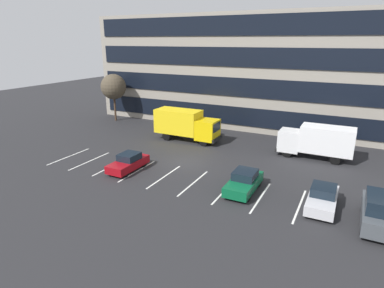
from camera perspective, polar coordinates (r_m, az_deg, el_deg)
name	(u,v)px	position (r m, az deg, el deg)	size (l,w,h in m)	color
ground_plane	(186,162)	(31.12, -1.09, -3.19)	(120.00, 120.00, 0.00)	#262628
office_building	(248,70)	(45.84, 9.73, 12.63)	(41.85, 10.34, 14.40)	gray
lot_markings	(164,177)	(27.97, -4.90, -5.74)	(22.54, 5.40, 0.01)	silver
box_truck_white	(317,140)	(33.81, 21.09, 0.61)	(7.06, 2.34, 3.27)	white
box_truck_yellow_all	(186,124)	(37.32, -1.10, 3.58)	(7.57, 2.51, 3.51)	yellow
sedan_maroon	(128,162)	(29.59, -11.11, -3.19)	(1.77, 4.22, 1.51)	maroon
sedan_silver	(322,198)	(24.45, 21.94, -8.78)	(1.83, 4.38, 1.57)	silver
suv_charcoal	(380,212)	(23.52, 30.17, -10.24)	(2.04, 4.80, 2.17)	#474C51
sedan_forest	(244,182)	(25.41, 9.13, -6.57)	(1.88, 4.48, 1.60)	#0C5933
bare_tree	(113,87)	(47.66, -13.63, 9.73)	(3.54, 3.54, 6.64)	#473323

